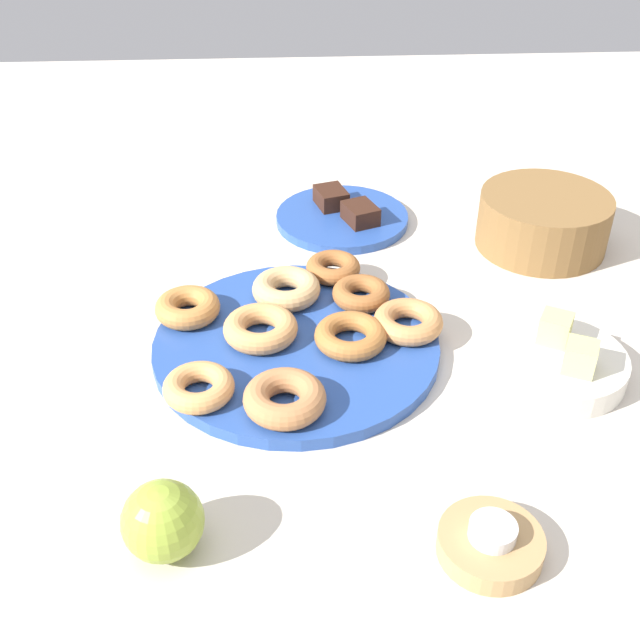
# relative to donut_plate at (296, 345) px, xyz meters

# --- Properties ---
(ground_plane) EXTENTS (2.40, 2.40, 0.00)m
(ground_plane) POSITION_rel_donut_plate_xyz_m (0.00, 0.00, -0.01)
(ground_plane) COLOR beige
(donut_plate) EXTENTS (0.36, 0.36, 0.02)m
(donut_plate) POSITION_rel_donut_plate_xyz_m (0.00, 0.00, 0.00)
(donut_plate) COLOR #284C9E
(donut_plate) RESTS_ON ground_plane
(donut_0) EXTENTS (0.08, 0.08, 0.02)m
(donut_0) POSITION_rel_donut_plate_xyz_m (-0.08, 0.09, 0.02)
(donut_0) COLOR #995B2D
(donut_0) RESTS_ON donut_plate
(donut_1) EXTENTS (0.13, 0.13, 0.03)m
(donut_1) POSITION_rel_donut_plate_xyz_m (0.01, 0.07, 0.02)
(donut_1) COLOR #AD6B33
(donut_1) RESTS_ON donut_plate
(donut_2) EXTENTS (0.10, 0.10, 0.02)m
(donut_2) POSITION_rel_donut_plate_xyz_m (-0.15, 0.06, 0.02)
(donut_2) COLOR #995B2D
(donut_2) RESTS_ON donut_plate
(donut_3) EXTENTS (0.13, 0.13, 0.03)m
(donut_3) POSITION_rel_donut_plate_xyz_m (-0.10, -0.01, 0.02)
(donut_3) COLOR tan
(donut_3) RESTS_ON donut_plate
(donut_4) EXTENTS (0.13, 0.13, 0.03)m
(donut_4) POSITION_rel_donut_plate_xyz_m (-0.01, -0.04, 0.02)
(donut_4) COLOR tan
(donut_4) RESTS_ON donut_plate
(donut_5) EXTENTS (0.11, 0.11, 0.03)m
(donut_5) POSITION_rel_donut_plate_xyz_m (0.10, -0.11, 0.02)
(donut_5) COLOR tan
(donut_5) RESTS_ON donut_plate
(donut_6) EXTENTS (0.12, 0.12, 0.03)m
(donut_6) POSITION_rel_donut_plate_xyz_m (-0.06, -0.14, 0.02)
(donut_6) COLOR #BC7A3D
(donut_6) RESTS_ON donut_plate
(donut_7) EXTENTS (0.11, 0.11, 0.03)m
(donut_7) POSITION_rel_donut_plate_xyz_m (0.13, -0.02, 0.02)
(donut_7) COLOR #B27547
(donut_7) RESTS_ON donut_plate
(donut_8) EXTENTS (0.09, 0.09, 0.03)m
(donut_8) POSITION_rel_donut_plate_xyz_m (-0.01, 0.14, 0.02)
(donut_8) COLOR #C6844C
(donut_8) RESTS_ON donut_plate
(cake_plate) EXTENTS (0.21, 0.21, 0.01)m
(cake_plate) POSITION_rel_donut_plate_xyz_m (-0.34, 0.08, -0.00)
(cake_plate) COLOR #284C9E
(cake_plate) RESTS_ON ground_plane
(brownie_near) EXTENTS (0.07, 0.06, 0.03)m
(brownie_near) POSITION_rel_donut_plate_xyz_m (-0.37, 0.07, 0.02)
(brownie_near) COLOR #381E14
(brownie_near) RESTS_ON cake_plate
(brownie_far) EXTENTS (0.07, 0.06, 0.03)m
(brownie_far) POSITION_rel_donut_plate_xyz_m (-0.31, 0.11, 0.02)
(brownie_far) COLOR #381E14
(brownie_far) RESTS_ON cake_plate
(candle_holder) EXTENTS (0.10, 0.10, 0.02)m
(candle_holder) POSITION_rel_donut_plate_xyz_m (0.32, 0.17, 0.00)
(candle_holder) COLOR tan
(candle_holder) RESTS_ON ground_plane
(tealight) EXTENTS (0.05, 0.05, 0.01)m
(tealight) POSITION_rel_donut_plate_xyz_m (0.32, 0.17, 0.02)
(tealight) COLOR silver
(tealight) RESTS_ON candle_holder
(basket) EXTENTS (0.26, 0.26, 0.08)m
(basket) POSITION_rel_donut_plate_xyz_m (-0.25, 0.38, 0.03)
(basket) COLOR brown
(basket) RESTS_ON ground_plane
(fruit_bowl) EXTENTS (0.16, 0.16, 0.03)m
(fruit_bowl) POSITION_rel_donut_plate_xyz_m (0.07, 0.31, 0.01)
(fruit_bowl) COLOR silver
(fruit_bowl) RESTS_ON ground_plane
(melon_chunk_left) EXTENTS (0.05, 0.05, 0.04)m
(melon_chunk_left) POSITION_rel_donut_plate_xyz_m (0.04, 0.31, 0.04)
(melon_chunk_left) COLOR #DBD67A
(melon_chunk_left) RESTS_ON fruit_bowl
(melon_chunk_right) EXTENTS (0.05, 0.05, 0.04)m
(melon_chunk_right) POSITION_rel_donut_plate_xyz_m (0.09, 0.33, 0.04)
(melon_chunk_right) COLOR #DBD67A
(melon_chunk_right) RESTS_ON fruit_bowl
(apple) EXTENTS (0.08, 0.08, 0.08)m
(apple) POSITION_rel_donut_plate_xyz_m (0.30, -0.13, 0.03)
(apple) COLOR #93AD38
(apple) RESTS_ON ground_plane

